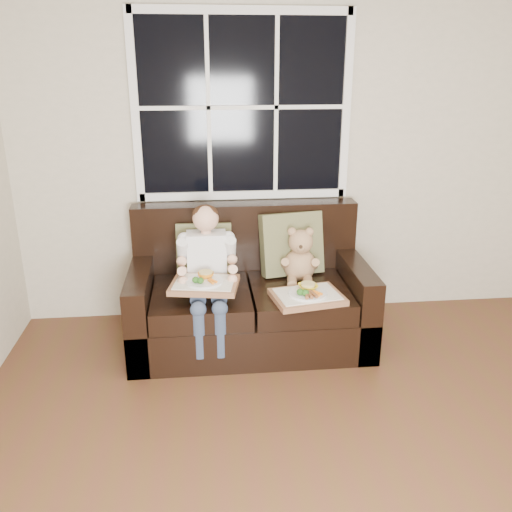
{
  "coord_description": "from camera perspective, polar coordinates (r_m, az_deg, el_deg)",
  "views": [
    {
      "loc": [
        -0.84,
        -1.63,
        1.97
      ],
      "look_at": [
        -0.48,
        1.85,
        0.71
      ],
      "focal_mm": 38.0,
      "sensor_mm": 36.0,
      "label": 1
    }
  ],
  "objects": [
    {
      "name": "child",
      "position": [
        3.76,
        -5.17,
        -0.75
      ],
      "size": [
        0.4,
        0.6,
        0.91
      ],
      "color": "white",
      "rests_on": "loveseat"
    },
    {
      "name": "room_walls",
      "position": [
        1.87,
        21.14,
        6.89
      ],
      "size": [
        4.52,
        5.02,
        2.71
      ],
      "color": "#B9B199",
      "rests_on": "ground"
    },
    {
      "name": "tray_left",
      "position": [
        3.63,
        -5.44,
        -2.89
      ],
      "size": [
        0.49,
        0.41,
        0.1
      ],
      "rotation": [
        0.0,
        0.0,
        -0.18
      ],
      "color": "#996445",
      "rests_on": "child"
    },
    {
      "name": "tray_right",
      "position": [
        3.68,
        5.42,
        -4.14
      ],
      "size": [
        0.51,
        0.42,
        0.11
      ],
      "rotation": [
        0.0,
        0.0,
        0.17
      ],
      "color": "#996445",
      "rests_on": "loveseat"
    },
    {
      "name": "teddy_bear",
      "position": [
        3.95,
        4.67,
        -0.28
      ],
      "size": [
        0.27,
        0.33,
        0.42
      ],
      "rotation": [
        0.0,
        0.0,
        -0.15
      ],
      "color": "tan",
      "rests_on": "loveseat"
    },
    {
      "name": "loveseat",
      "position": [
        4.02,
        -0.75,
        -4.6
      ],
      "size": [
        1.7,
        0.92,
        0.96
      ],
      "color": "black",
      "rests_on": "ground"
    },
    {
      "name": "pillow_right",
      "position": [
        4.06,
        3.76,
        1.3
      ],
      "size": [
        0.5,
        0.29,
        0.48
      ],
      "rotation": [
        -0.21,
        0.0,
        0.19
      ],
      "color": "#66663F",
      "rests_on": "loveseat"
    },
    {
      "name": "pillow_left",
      "position": [
        4.02,
        -5.47,
        0.59
      ],
      "size": [
        0.41,
        0.2,
        0.42
      ],
      "rotation": [
        -0.21,
        0.0,
        -0.04
      ],
      "color": "#66663F",
      "rests_on": "loveseat"
    },
    {
      "name": "window_back",
      "position": [
        4.13,
        -1.44,
        15.38
      ],
      "size": [
        1.62,
        0.04,
        1.37
      ],
      "color": "black",
      "rests_on": "room_walls"
    }
  ]
}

